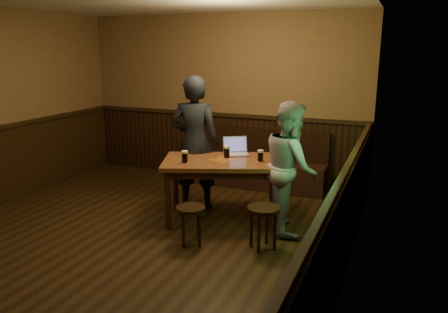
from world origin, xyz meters
TOP-DOWN VIEW (x-y plane):
  - room at (0.00, 0.22)m, footprint 5.04×6.04m
  - bench at (0.78, 2.75)m, footprint 2.20×0.50m
  - pub_table at (0.78, 1.19)m, footprint 1.76×1.38m
  - stool_left at (0.73, 0.34)m, footprint 0.42×0.42m
  - stool_right at (1.54, 0.55)m, footprint 0.38×0.38m
  - pint_left at (0.39, 0.85)m, footprint 0.10×0.10m
  - pint_mid at (0.79, 1.29)m, footprint 0.11×0.11m
  - pint_right at (1.26, 1.28)m, footprint 0.10×0.10m
  - laptop at (0.83, 1.53)m, footprint 0.42×0.40m
  - menu at (1.51, 1.19)m, footprint 0.27×0.24m
  - person_suit at (0.24, 1.47)m, footprint 0.77×0.59m
  - person_grey at (1.67, 1.21)m, footprint 0.90×0.98m

SIDE VIEW (x-z plane):
  - bench at x=0.78m, z-range -0.16..0.79m
  - stool_left at x=0.73m, z-range 0.14..0.60m
  - stool_right at x=1.54m, z-range 0.15..0.66m
  - pub_table at x=0.78m, z-range 0.30..1.13m
  - person_grey at x=1.67m, z-range 0.00..1.63m
  - menu at x=1.51m, z-range 0.83..0.83m
  - laptop at x=0.83m, z-range 0.77..1.01m
  - pint_right at x=1.26m, z-range 0.83..0.98m
  - pint_left at x=0.39m, z-range 0.83..0.99m
  - pint_mid at x=0.79m, z-range 0.83..0.99m
  - person_suit at x=0.24m, z-range 0.00..1.89m
  - room at x=0.00m, z-range -0.22..2.62m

